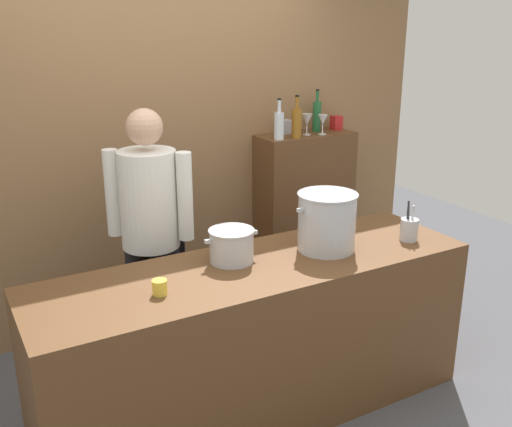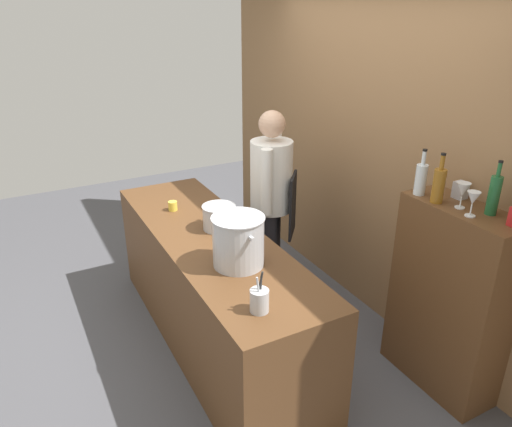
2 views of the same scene
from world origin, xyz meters
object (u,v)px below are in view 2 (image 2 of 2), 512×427
Objects in this scene: stockpot_large at (238,241)px; wine_glass_tall at (473,199)px; chef at (272,195)px; butter_jar at (173,206)px; wine_bottle_green at (494,194)px; wine_glass_wide at (463,190)px; utensil_crock at (259,300)px; spice_tin_silver at (460,190)px; stockpot_small at (219,217)px; wine_bottle_amber at (439,185)px; wine_bottle_clear at (421,178)px.

stockpot_large is 1.39m from wine_glass_tall.
butter_jar is at bearing 112.25° from chef.
wine_bottle_green is 0.17m from wine_glass_wide.
chef reaches higher than utensil_crock.
spice_tin_silver is at bearing 88.87° from utensil_crock.
wine_bottle_green is at bearing 28.96° from wine_glass_wide.
wine_glass_tall reaches higher than utensil_crock.
wine_bottle_green is 2.15× the size of wine_glass_tall.
butter_jar is at bearing 178.40° from utensil_crock.
stockpot_large is at bearing 177.92° from chef.
wine_glass_wide is 1.51× the size of spice_tin_silver.
wine_bottle_green reaches higher than spice_tin_silver.
stockpot_small is 1.07m from utensil_crock.
utensil_crock is at bearing -1.60° from butter_jar.
wine_bottle_green is at bearing 26.47° from wine_bottle_amber.
wine_bottle_green is at bearing -121.45° from chef.
stockpot_small is 0.52m from butter_jar.
stockpot_large is 1.21m from wine_bottle_clear.
chef is at bearing -160.70° from wine_bottle_green.
utensil_crock is 1.36m from wine_glass_wide.
wine_glass_wide is (0.64, 1.16, 0.35)m from stockpot_large.
wine_bottle_amber is 0.24m from wine_glass_tall.
utensil_crock is at bearing -101.87° from wine_bottle_green.
stockpot_large is 2.62× the size of wine_glass_tall.
wine_bottle_amber is at bearing 37.61° from butter_jar.
wine_bottle_green reaches higher than stockpot_small.
spice_tin_silver is at bearing 47.51° from stockpot_small.
stockpot_large is at bearing -108.29° from wine_bottle_clear.
stockpot_small is 2.05× the size of wine_glass_tall.
chef is 5.15× the size of wine_bottle_green.
utensil_crock is at bearing -91.13° from spice_tin_silver.
butter_jar is 0.49× the size of wine_glass_tall.
utensil_crock is at bearing -13.40° from stockpot_large.
chef is 10.49× the size of wine_glass_wide.
utensil_crock is 1.33m from wine_glass_tall.
stockpot_small is at bearing 152.14° from chef.
wine_glass_tall is at bearing 0.86° from wine_bottle_clear.
butter_jar is 2.12m from wine_glass_wide.
utensil_crock is (1.04, -0.23, -0.02)m from stockpot_small.
utensil_crock is 3.22× the size of butter_jar.
stockpot_large is at bearing -122.51° from wine_bottle_green.
wine_glass_tall is (0.24, 0.01, -0.01)m from wine_bottle_amber.
stockpot_large is 1.51m from wine_bottle_green.
chef is at bearing -161.77° from wine_glass_wide.
wine_bottle_green is at bearing 36.08° from butter_jar.
wine_bottle_clear reaches higher than stockpot_large.
wine_bottle_amber reaches higher than stockpot_small.
utensil_crock is 1.58× the size of wine_glass_tall.
chef is 15.83× the size of spice_tin_silver.
wine_bottle_clear is at bearing -120.76° from chef.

